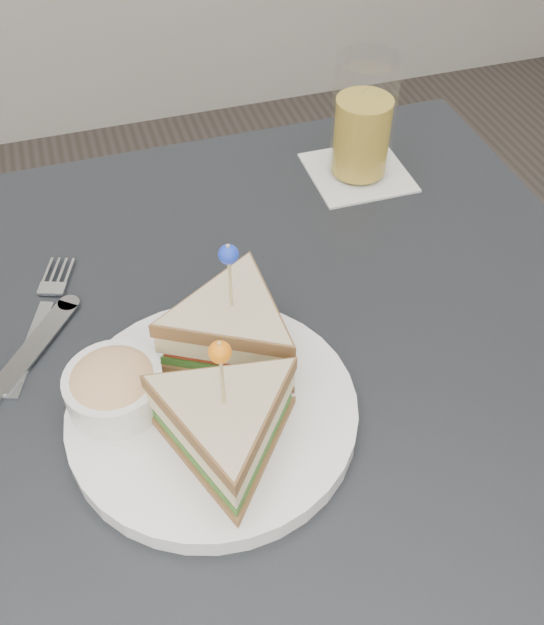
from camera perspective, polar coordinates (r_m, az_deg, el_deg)
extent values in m
cube|color=black|center=(0.70, -0.54, -4.43)|extent=(0.80, 0.80, 0.03)
cylinder|color=black|center=(1.29, 9.88, 0.15)|extent=(0.04, 0.04, 0.72)
cylinder|color=white|center=(0.64, -4.85, -8.28)|extent=(0.34, 0.34, 0.02)
cylinder|color=white|center=(0.63, -4.91, -7.74)|extent=(0.34, 0.34, 0.00)
cylinder|color=#D6BC7B|center=(0.53, -4.11, -5.44)|extent=(0.00, 0.00, 0.08)
sphere|color=orange|center=(0.50, -4.29, -3.26)|extent=(0.02, 0.02, 0.02)
cylinder|color=#D6BC7B|center=(0.60, -3.46, 2.56)|extent=(0.00, 0.00, 0.08)
sphere|color=#1A37C8|center=(0.58, -3.59, 4.78)|extent=(0.02, 0.02, 0.02)
cylinder|color=white|center=(0.63, -12.73, -6.24)|extent=(0.11, 0.11, 0.04)
ellipsoid|color=#E0B772|center=(0.62, -12.93, -5.48)|extent=(0.10, 0.10, 0.03)
cube|color=white|center=(0.73, -19.19, -2.78)|extent=(0.06, 0.12, 0.00)
cube|color=white|center=(0.78, -17.58, 1.87)|extent=(0.03, 0.03, 0.00)
cube|color=#B3B6BF|center=(0.73, -18.83, -2.55)|extent=(0.09, 0.11, 0.00)
cylinder|color=#B3B6BF|center=(0.76, -16.31, 0.73)|extent=(0.03, 0.03, 0.00)
cube|color=silver|center=(0.93, 7.03, 11.32)|extent=(0.12, 0.12, 0.00)
cylinder|color=gold|center=(0.90, 7.34, 14.17)|extent=(0.07, 0.07, 0.10)
cylinder|color=white|center=(0.88, 7.49, 15.49)|extent=(0.08, 0.08, 0.15)
cube|color=white|center=(0.88, 8.05, 16.97)|extent=(0.03, 0.03, 0.02)
cube|color=white|center=(0.87, 6.98, 16.12)|extent=(0.02, 0.02, 0.02)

